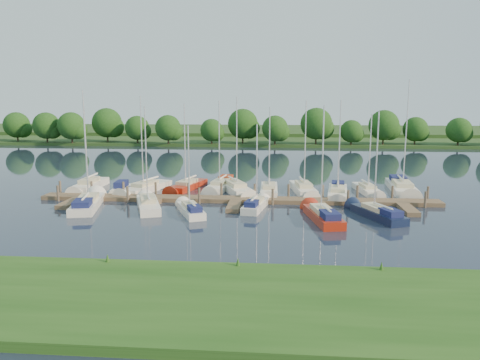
# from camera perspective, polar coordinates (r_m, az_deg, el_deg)

# --- Properties ---
(ground) EXTENTS (260.00, 260.00, 0.00)m
(ground) POSITION_cam_1_polar(r_m,az_deg,el_deg) (39.31, -1.44, -5.17)
(ground) COLOR #1B2737
(ground) RESTS_ON ground
(near_bank) EXTENTS (90.00, 10.00, 0.50)m
(near_bank) POSITION_cam_1_polar(r_m,az_deg,el_deg) (24.27, -5.64, -14.46)
(near_bank) COLOR #1B4413
(near_bank) RESTS_ON ground
(dock) EXTENTS (40.00, 6.00, 0.40)m
(dock) POSITION_cam_1_polar(r_m,az_deg,el_deg) (46.32, -0.46, -2.58)
(dock) COLOR brown
(dock) RESTS_ON ground
(mooring_pilings) EXTENTS (38.24, 2.84, 2.00)m
(mooring_pilings) POSITION_cam_1_polar(r_m,az_deg,el_deg) (47.33, -0.34, -1.81)
(mooring_pilings) COLOR #473D33
(mooring_pilings) RESTS_ON ground
(far_shore) EXTENTS (180.00, 30.00, 0.60)m
(far_shore) POSITION_cam_1_polar(r_m,az_deg,el_deg) (113.23, 2.67, 4.91)
(far_shore) COLOR #274219
(far_shore) RESTS_ON ground
(distant_hill) EXTENTS (220.00, 40.00, 1.40)m
(distant_hill) POSITION_cam_1_polar(r_m,az_deg,el_deg) (138.11, 3.06, 5.99)
(distant_hill) COLOR #294B20
(distant_hill) RESTS_ON ground
(treeline) EXTENTS (146.90, 9.89, 8.23)m
(treeline) POSITION_cam_1_polar(r_m,az_deg,el_deg) (100.11, 2.34, 6.47)
(treeline) COLOR #38281C
(treeline) RESTS_ON ground
(sailboat_n_0) EXTENTS (1.96, 7.97, 10.41)m
(sailboat_n_0) POSITION_cam_1_polar(r_m,az_deg,el_deg) (56.07, -17.89, -0.77)
(sailboat_n_0) COLOR silver
(sailboat_n_0) RESTS_ON ground
(motorboat) EXTENTS (1.66, 4.87, 1.54)m
(motorboat) POSITION_cam_1_polar(r_m,az_deg,el_deg) (53.06, -14.31, -1.13)
(motorboat) COLOR silver
(motorboat) RESTS_ON ground
(sailboat_n_2) EXTENTS (4.23, 8.56, 10.91)m
(sailboat_n_2) POSITION_cam_1_polar(r_m,az_deg,el_deg) (52.98, -11.53, -1.10)
(sailboat_n_2) COLOR silver
(sailboat_n_2) RESTS_ON ground
(sailboat_n_3) EXTENTS (3.56, 7.89, 10.01)m
(sailboat_n_3) POSITION_cam_1_polar(r_m,az_deg,el_deg) (53.57, -6.51, -0.84)
(sailboat_n_3) COLOR maroon
(sailboat_n_3) RESTS_ON ground
(sailboat_n_4) EXTENTS (2.98, 8.20, 10.36)m
(sailboat_n_4) POSITION_cam_1_polar(r_m,az_deg,el_deg) (53.41, -2.37, -0.77)
(sailboat_n_4) COLOR silver
(sailboat_n_4) RESTS_ON ground
(sailboat_n_5) EXTENTS (4.74, 8.29, 10.86)m
(sailboat_n_5) POSITION_cam_1_polar(r_m,az_deg,el_deg) (51.43, -0.49, -1.22)
(sailboat_n_5) COLOR silver
(sailboat_n_5) RESTS_ON ground
(sailboat_n_6) EXTENTS (1.90, 7.55, 9.74)m
(sailboat_n_6) POSITION_cam_1_polar(r_m,az_deg,el_deg) (50.90, 3.56, -1.37)
(sailboat_n_6) COLOR silver
(sailboat_n_6) RESTS_ON ground
(sailboat_n_7) EXTENTS (2.92, 8.16, 10.43)m
(sailboat_n_7) POSITION_cam_1_polar(r_m,az_deg,el_deg) (51.69, 7.76, -1.26)
(sailboat_n_7) COLOR silver
(sailboat_n_7) RESTS_ON ground
(sailboat_n_8) EXTENTS (2.80, 8.26, 10.40)m
(sailboat_n_8) POSITION_cam_1_polar(r_m,az_deg,el_deg) (50.57, 11.82, -1.59)
(sailboat_n_8) COLOR silver
(sailboat_n_8) RESTS_ON ground
(sailboat_n_9) EXTENTS (2.42, 7.06, 8.92)m
(sailboat_n_9) POSITION_cam_1_polar(r_m,az_deg,el_deg) (53.09, 15.28, -1.24)
(sailboat_n_9) COLOR silver
(sailboat_n_9) RESTS_ON ground
(sailboat_n_10) EXTENTS (3.05, 10.12, 12.68)m
(sailboat_n_10) POSITION_cam_1_polar(r_m,az_deg,el_deg) (55.07, 19.14, -0.99)
(sailboat_n_10) COLOR silver
(sailboat_n_10) RESTS_ON ground
(sailboat_s_0) EXTENTS (3.72, 9.09, 11.38)m
(sailboat_s_0) POSITION_cam_1_polar(r_m,az_deg,el_deg) (46.97, -18.05, -2.75)
(sailboat_s_0) COLOR silver
(sailboat_s_0) RESTS_ON ground
(sailboat_s_1) EXTENTS (3.90, 7.63, 9.94)m
(sailboat_s_1) POSITION_cam_1_polar(r_m,az_deg,el_deg) (44.96, -11.15, -3.05)
(sailboat_s_1) COLOR silver
(sailboat_s_1) RESTS_ON ground
(sailboat_s_2) EXTENTS (3.53, 6.26, 8.23)m
(sailboat_s_2) POSITION_cam_1_polar(r_m,az_deg,el_deg) (42.30, -6.06, -3.69)
(sailboat_s_2) COLOR silver
(sailboat_s_2) RESTS_ON ground
(sailboat_s_3) EXTENTS (2.41, 6.38, 8.22)m
(sailboat_s_3) POSITION_cam_1_polar(r_m,az_deg,el_deg) (43.89, 1.92, -3.13)
(sailboat_s_3) COLOR silver
(sailboat_s_3) RESTS_ON ground
(sailboat_s_4) EXTENTS (3.11, 7.94, 10.11)m
(sailboat_s_4) POSITION_cam_1_polar(r_m,az_deg,el_deg) (40.53, 10.00, -4.37)
(sailboat_s_4) COLOR maroon
(sailboat_s_4) RESTS_ON ground
(sailboat_s_5) EXTENTS (4.03, 7.31, 9.53)m
(sailboat_s_5) POSITION_cam_1_polar(r_m,az_deg,el_deg) (42.40, 16.32, -4.00)
(sailboat_s_5) COLOR #0F1934
(sailboat_s_5) RESTS_ON ground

